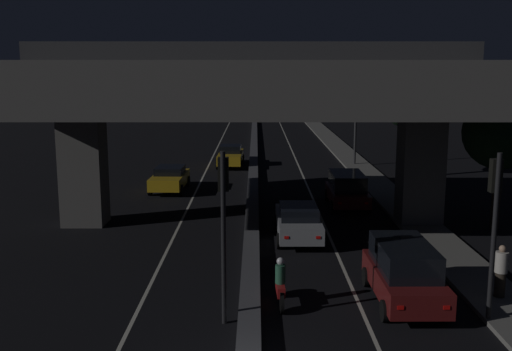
% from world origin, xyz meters
% --- Properties ---
extents(lane_line_left_inner, '(0.12, 126.00, 0.00)m').
position_xyz_m(lane_line_left_inner, '(-3.42, 35.00, 0.00)').
color(lane_line_left_inner, beige).
rests_on(lane_line_left_inner, ground_plane).
extents(lane_line_right_inner, '(0.12, 126.00, 0.00)m').
position_xyz_m(lane_line_right_inner, '(3.42, 35.00, 0.00)').
color(lane_line_right_inner, beige).
rests_on(lane_line_right_inner, ground_plane).
extents(median_divider, '(0.65, 126.00, 0.32)m').
position_xyz_m(median_divider, '(0.00, 35.00, 0.16)').
color(median_divider, '#4C4C51').
rests_on(median_divider, ground_plane).
extents(sidewalk_right, '(2.04, 126.00, 0.15)m').
position_xyz_m(sidewalk_right, '(7.84, 28.00, 0.07)').
color(sidewalk_right, slate).
rests_on(sidewalk_right, ground_plane).
extents(elevated_overpass, '(20.83, 12.60, 8.47)m').
position_xyz_m(elevated_overpass, '(0.00, 15.02, 6.28)').
color(elevated_overpass, '#5B5956').
rests_on(elevated_overpass, ground_plane).
extents(traffic_light_left_of_median, '(0.30, 0.49, 5.03)m').
position_xyz_m(traffic_light_left_of_median, '(-0.73, 3.87, 3.43)').
color(traffic_light_left_of_median, black).
rests_on(traffic_light_left_of_median, ground_plane).
extents(traffic_light_right_of_median, '(0.30, 0.49, 4.99)m').
position_xyz_m(traffic_light_right_of_median, '(6.92, 3.87, 3.40)').
color(traffic_light_right_of_median, black).
rests_on(traffic_light_right_of_median, ground_plane).
extents(street_lamp, '(1.97, 0.32, 7.26)m').
position_xyz_m(street_lamp, '(7.38, 32.26, 4.31)').
color(street_lamp, '#2D2D30').
rests_on(street_lamp, ground_plane).
extents(car_dark_red_lead, '(2.01, 4.42, 1.89)m').
position_xyz_m(car_dark_red_lead, '(4.83, 5.37, 1.00)').
color(car_dark_red_lead, '#591414').
rests_on(car_dark_red_lead, ground_plane).
extents(car_silver_second, '(1.96, 4.67, 1.50)m').
position_xyz_m(car_silver_second, '(2.01, 12.51, 0.78)').
color(car_silver_second, gray).
rests_on(car_silver_second, ground_plane).
extents(car_dark_red_third, '(2.10, 4.40, 1.80)m').
position_xyz_m(car_dark_red_third, '(5.05, 18.69, 0.95)').
color(car_dark_red_third, '#591414').
rests_on(car_dark_red_third, ground_plane).
extents(car_taxi_yellow_lead_oncoming, '(2.11, 4.34, 1.44)m').
position_xyz_m(car_taxi_yellow_lead_oncoming, '(-5.01, 22.88, 0.76)').
color(car_taxi_yellow_lead_oncoming, gold).
rests_on(car_taxi_yellow_lead_oncoming, ground_plane).
extents(car_taxi_yellow_second_oncoming, '(1.98, 4.75, 1.58)m').
position_xyz_m(car_taxi_yellow_second_oncoming, '(-1.73, 32.08, 0.80)').
color(car_taxi_yellow_second_oncoming, gold).
rests_on(car_taxi_yellow_second_oncoming, ground_plane).
extents(motorcycle_red_filtering_near, '(0.33, 2.01, 1.53)m').
position_xyz_m(motorcycle_red_filtering_near, '(0.95, 5.14, 0.64)').
color(motorcycle_red_filtering_near, black).
rests_on(motorcycle_red_filtering_near, ground_plane).
extents(pedestrian_on_sidewalk, '(0.40, 0.40, 1.69)m').
position_xyz_m(pedestrian_on_sidewalk, '(7.90, 5.44, 0.98)').
color(pedestrian_on_sidewalk, '#2D261E').
rests_on(pedestrian_on_sidewalk, sidewalk_right).
extents(roadside_tree_kerbside_near, '(3.38, 3.38, 6.15)m').
position_xyz_m(roadside_tree_kerbside_near, '(11.20, 14.25, 4.42)').
color(roadside_tree_kerbside_near, '#2D2116').
rests_on(roadside_tree_kerbside_near, ground_plane).
extents(roadside_tree_kerbside_mid, '(4.24, 4.24, 7.56)m').
position_xyz_m(roadside_tree_kerbside_mid, '(10.45, 27.32, 5.41)').
color(roadside_tree_kerbside_mid, '#38281C').
rests_on(roadside_tree_kerbside_mid, ground_plane).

